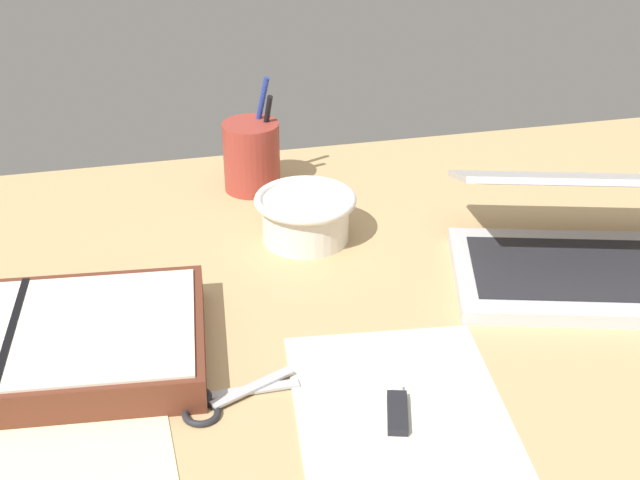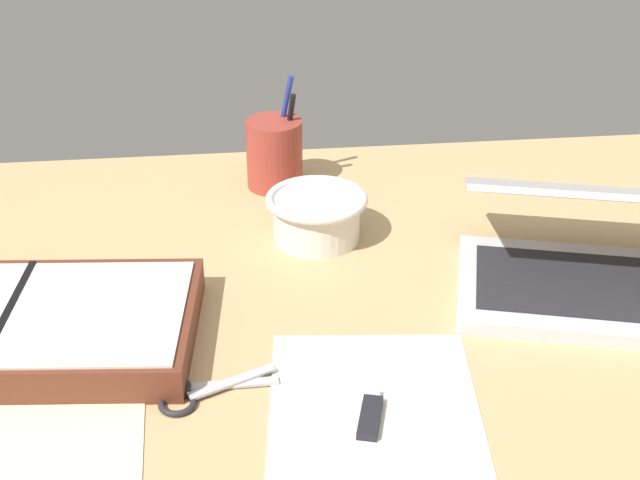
{
  "view_description": "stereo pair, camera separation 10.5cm",
  "coord_description": "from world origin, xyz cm",
  "px_view_note": "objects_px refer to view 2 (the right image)",
  "views": [
    {
      "loc": [
        -20.85,
        -82.59,
        60.06
      ],
      "look_at": [
        -0.17,
        6.78,
        9.0
      ],
      "focal_mm": 50.0,
      "sensor_mm": 36.0,
      "label": 1
    },
    {
      "loc": [
        -10.51,
        -84.37,
        60.06
      ],
      "look_at": [
        -0.17,
        6.78,
        9.0
      ],
      "focal_mm": 50.0,
      "sensor_mm": 36.0,
      "label": 2
    }
  ],
  "objects_px": {
    "bowl": "(317,215)",
    "planner": "(11,327)",
    "laptop": "(611,258)",
    "scissors": "(189,393)",
    "pen_cup": "(275,153)"
  },
  "relations": [
    {
      "from": "bowl",
      "to": "planner",
      "type": "bearing_deg",
      "value": -150.77
    },
    {
      "from": "laptop",
      "to": "bowl",
      "type": "height_order",
      "value": "laptop"
    },
    {
      "from": "scissors",
      "to": "pen_cup",
      "type": "bearing_deg",
      "value": 63.46
    },
    {
      "from": "scissors",
      "to": "laptop",
      "type": "bearing_deg",
      "value": 3.71
    },
    {
      "from": "pen_cup",
      "to": "scissors",
      "type": "distance_m",
      "value": 0.5
    },
    {
      "from": "planner",
      "to": "scissors",
      "type": "xyz_separation_m",
      "value": [
        0.19,
        -0.11,
        -0.02
      ]
    },
    {
      "from": "pen_cup",
      "to": "laptop",
      "type": "bearing_deg",
      "value": -42.04
    },
    {
      "from": "bowl",
      "to": "pen_cup",
      "type": "xyz_separation_m",
      "value": [
        -0.04,
        0.17,
        0.02
      ]
    },
    {
      "from": "laptop",
      "to": "pen_cup",
      "type": "distance_m",
      "value": 0.51
    },
    {
      "from": "planner",
      "to": "pen_cup",
      "type": "bearing_deg",
      "value": 55.02
    },
    {
      "from": "bowl",
      "to": "planner",
      "type": "distance_m",
      "value": 0.41
    },
    {
      "from": "bowl",
      "to": "planner",
      "type": "xyz_separation_m",
      "value": [
        -0.36,
        -0.2,
        -0.01
      ]
    },
    {
      "from": "bowl",
      "to": "planner",
      "type": "relative_size",
      "value": 0.32
    },
    {
      "from": "bowl",
      "to": "planner",
      "type": "height_order",
      "value": "bowl"
    },
    {
      "from": "laptop",
      "to": "bowl",
      "type": "distance_m",
      "value": 0.38
    }
  ]
}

